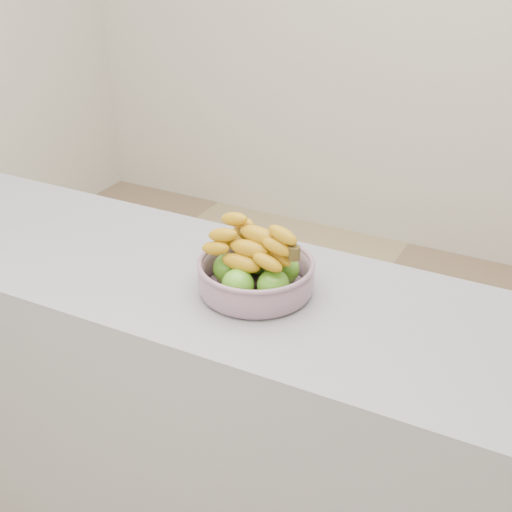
{
  "coord_description": "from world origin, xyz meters",
  "views": [
    {
      "loc": [
        0.89,
        -1.55,
        1.82
      ],
      "look_at": [
        0.18,
        -0.19,
        1.0
      ],
      "focal_mm": 50.0,
      "sensor_mm": 36.0,
      "label": 1
    }
  ],
  "objects": [
    {
      "name": "fruit_bowl",
      "position": [
        0.18,
        -0.19,
        0.96
      ],
      "size": [
        0.29,
        0.29,
        0.18
      ],
      "rotation": [
        0.0,
        0.0,
        -0.16
      ],
      "color": "#8D95AA",
      "rests_on": "counter"
    },
    {
      "name": "ground",
      "position": [
        0.0,
        0.0,
        0.0
      ],
      "size": [
        4.0,
        4.0,
        0.0
      ],
      "primitive_type": "plane",
      "color": "tan",
      "rests_on": "ground"
    },
    {
      "name": "counter",
      "position": [
        0.0,
        -0.19,
        0.45
      ],
      "size": [
        2.0,
        0.6,
        0.9
      ],
      "primitive_type": "cube",
      "color": "gray",
      "rests_on": "ground"
    }
  ]
}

